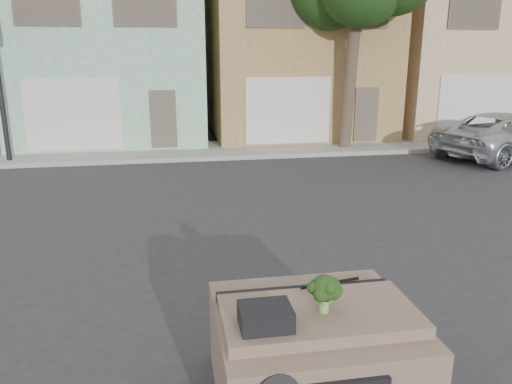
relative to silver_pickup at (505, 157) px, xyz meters
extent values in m
plane|color=#303033|center=(-10.08, -7.88, 0.00)|extent=(120.00, 120.00, 0.00)
cube|color=gray|center=(-10.08, 2.62, 0.07)|extent=(40.00, 3.00, 0.15)
cube|color=#94BFA2|center=(-13.58, 6.62, 3.77)|extent=(7.20, 8.20, 7.55)
cube|color=#9E7C4A|center=(-6.08, 6.62, 3.77)|extent=(7.20, 8.20, 7.55)
cube|color=tan|center=(1.42, 6.62, 3.77)|extent=(7.20, 8.20, 7.55)
imported|color=#B6BABF|center=(0.00, 0.00, 0.00)|extent=(6.06, 4.31, 1.53)
cube|color=#1C3C14|center=(-5.08, 1.92, 4.25)|extent=(4.40, 4.00, 8.50)
cube|color=#776050|center=(-10.08, -10.88, 0.56)|extent=(2.00, 1.80, 1.12)
cube|color=black|center=(-10.66, -11.23, 1.22)|extent=(0.48, 0.38, 0.20)
cube|color=black|center=(-9.80, -10.50, 1.13)|extent=(0.69, 0.15, 0.02)
cube|color=black|center=(-10.05, -11.06, 1.32)|extent=(0.43, 0.43, 0.39)
camera|label=1|loc=(-11.45, -15.23, 3.56)|focal=35.00mm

